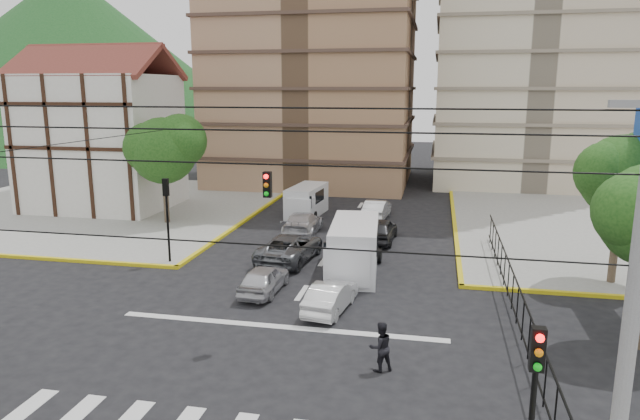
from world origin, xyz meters
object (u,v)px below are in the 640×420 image
(van_right_lane, at_px, (354,250))
(car_white_front_right, at_px, (331,296))
(traffic_light_nw, at_px, (167,206))
(van_left_lane, at_px, (306,202))
(pedestrian_crosswalk, at_px, (380,347))
(traffic_light_se, at_px, (534,395))
(car_silver_front_left, at_px, (264,279))

(van_right_lane, relative_size, car_white_front_right, 1.56)
(car_white_front_right, bearing_deg, traffic_light_nw, -17.77)
(van_right_lane, height_order, car_white_front_right, van_right_lane)
(van_left_lane, height_order, pedestrian_crosswalk, van_left_lane)
(van_left_lane, xyz_separation_m, pedestrian_crosswalk, (7.52, -21.82, -0.21))
(car_white_front_right, bearing_deg, traffic_light_se, 127.25)
(van_left_lane, distance_m, car_silver_front_left, 15.69)
(traffic_light_se, xyz_separation_m, van_left_lane, (-11.14, 28.11, -2.06))
(van_left_lane, bearing_deg, pedestrian_crosswalk, -65.54)
(traffic_light_nw, bearing_deg, car_white_front_right, -25.87)
(traffic_light_se, xyz_separation_m, van_right_lane, (-5.91, 15.89, -1.86))
(traffic_light_nw, height_order, car_silver_front_left, traffic_light_nw)
(van_right_lane, bearing_deg, car_silver_front_left, -141.62)
(traffic_light_nw, xyz_separation_m, van_left_lane, (4.46, 12.51, -2.06))
(van_left_lane, xyz_separation_m, car_silver_front_left, (1.64, -15.60, -0.41))
(traffic_light_nw, distance_m, pedestrian_crosswalk, 15.34)
(traffic_light_se, distance_m, pedestrian_crosswalk, 7.60)
(pedestrian_crosswalk, bearing_deg, van_left_lane, -102.75)
(traffic_light_nw, relative_size, van_left_lane, 0.89)
(traffic_light_nw, bearing_deg, van_left_lane, 70.37)
(pedestrian_crosswalk, bearing_deg, traffic_light_se, 88.13)
(car_white_front_right, xyz_separation_m, pedestrian_crosswalk, (2.53, -4.73, 0.22))
(van_right_lane, height_order, car_silver_front_left, van_right_lane)
(traffic_light_nw, distance_m, van_left_lane, 13.44)
(traffic_light_se, bearing_deg, van_right_lane, 110.39)
(traffic_light_nw, xyz_separation_m, van_right_lane, (9.69, 0.29, -1.86))
(car_white_front_right, bearing_deg, van_left_lane, -65.63)
(van_left_lane, bearing_deg, car_white_front_right, -68.28)
(van_right_lane, distance_m, van_left_lane, 13.30)
(traffic_light_nw, height_order, car_white_front_right, traffic_light_nw)
(traffic_light_se, bearing_deg, car_white_front_right, 119.16)
(car_silver_front_left, height_order, car_white_front_right, car_silver_front_left)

